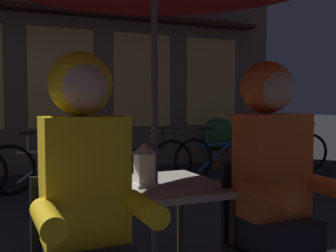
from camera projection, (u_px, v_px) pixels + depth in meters
cafe_table at (155, 202)px, 2.29m from camera, size 0.72×0.72×0.74m
lantern at (144, 164)px, 2.21m from camera, size 0.11×0.11×0.23m
chair_right at (267, 237)px, 2.16m from camera, size 0.40×0.40×0.87m
person_left_hooded at (86, 186)px, 1.69m from camera, size 0.45×0.56×1.40m
person_right_hooded at (275, 170)px, 2.09m from camera, size 0.45×0.56×1.40m
bicycle_third at (51, 167)px, 5.45m from camera, size 1.67×0.26×0.84m
bicycle_fourth at (137, 163)px, 5.80m from camera, size 1.68×0.17×0.84m
bicycle_fifth at (222, 157)px, 6.43m from camera, size 1.68×0.11×0.84m
bicycle_furthest at (282, 152)px, 7.11m from camera, size 1.64×0.46×0.84m
potted_plant at (218, 139)px, 7.42m from camera, size 0.60×0.60×0.92m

